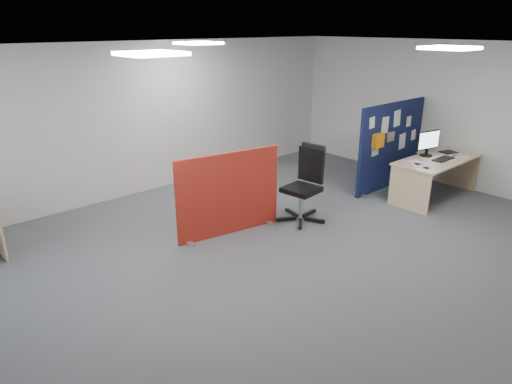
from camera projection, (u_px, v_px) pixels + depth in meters
floor at (282, 253)px, 6.27m from camera, size 9.00×9.00×0.00m
ceiling at (286, 48)px, 5.34m from camera, size 9.00×7.00×0.02m
wall_back at (147, 119)px, 8.25m from camera, size 9.00×0.02×2.70m
wall_right at (452, 115)px, 8.62m from camera, size 0.02×7.00×2.70m
ceiling_lights at (268, 47)px, 6.02m from camera, size 4.10×4.10×0.04m
navy_divider at (391, 146)px, 8.57m from camera, size 1.97×0.30×1.62m
main_desk at (434, 167)px, 8.14m from camera, size 1.82×0.81×0.73m
monitor_main at (428, 142)px, 8.12m from camera, size 0.52×0.22×0.46m
keyboard at (443, 159)px, 7.97m from camera, size 0.46×0.20×0.02m
mouse at (455, 155)px, 8.18m from camera, size 0.11×0.07×0.03m
paper_tray at (448, 152)px, 8.43m from camera, size 0.33×0.29×0.01m
red_divider at (229, 195)px, 6.68m from camera, size 1.65×0.34×1.25m
office_chair at (306, 179)px, 7.18m from camera, size 0.77×0.78×1.18m
desk_papers at (433, 161)px, 7.91m from camera, size 1.41×0.89×0.00m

